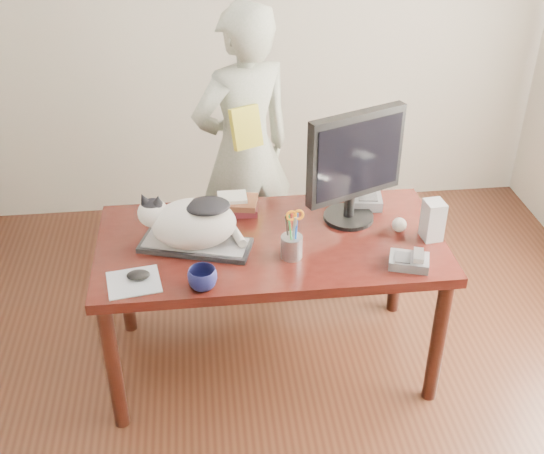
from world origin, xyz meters
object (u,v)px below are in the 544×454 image
at_px(keyboard, 196,245).
at_px(mouse, 138,275).
at_px(coffee_mug, 203,279).
at_px(calculator, 367,198).
at_px(speaker, 433,220).
at_px(person, 244,152).
at_px(desk, 269,256).
at_px(baseball, 399,225).
at_px(pen_cup, 292,244).
at_px(monitor, 355,162).
at_px(book_stack, 235,204).
at_px(phone, 410,261).
at_px(cat, 190,221).

bearing_deg(keyboard, mouse, -121.55).
height_order(coffee_mug, calculator, coffee_mug).
relative_size(mouse, coffee_mug, 0.89).
relative_size(speaker, person, 0.12).
distance_m(desk, baseball, 0.64).
xyz_separation_m(pen_cup, mouse, (-0.67, -0.09, -0.04)).
relative_size(monitor, baseball, 8.13).
height_order(mouse, book_stack, book_stack).
xyz_separation_m(monitor, calculator, (0.11, 0.16, -0.29)).
bearing_deg(phone, book_stack, 160.88).
relative_size(keyboard, pen_cup, 2.20).
xyz_separation_m(mouse, speaker, (1.33, 0.17, 0.07)).
distance_m(cat, phone, 0.98).
bearing_deg(coffee_mug, cat, 97.45).
relative_size(cat, pen_cup, 2.02).
bearing_deg(phone, speaker, 70.50).
height_order(cat, speaker, cat).
height_order(keyboard, coffee_mug, coffee_mug).
bearing_deg(mouse, calculator, 15.98).
bearing_deg(baseball, speaker, -29.00).
distance_m(cat, coffee_mug, 0.32).
xyz_separation_m(keyboard, speaker, (1.09, -0.04, 0.08)).
relative_size(pen_cup, speaker, 1.27).
relative_size(keyboard, book_stack, 2.23).
xyz_separation_m(desk, keyboard, (-0.35, -0.11, 0.16)).
bearing_deg(speaker, keyboard, 172.08).
distance_m(mouse, speaker, 1.35).
bearing_deg(coffee_mug, keyboard, 94.61).
bearing_deg(monitor, baseball, -52.76).
relative_size(keyboard, monitor, 0.95).
relative_size(phone, speaker, 1.05).
bearing_deg(book_stack, keyboard, -116.26).
relative_size(keyboard, person, 0.32).
bearing_deg(keyboard, baseball, 19.38).
distance_m(cat, baseball, 0.98).
height_order(pen_cup, speaker, pen_cup).
distance_m(mouse, book_stack, 0.69).
distance_m(coffee_mug, person, 1.14).
xyz_separation_m(mouse, calculator, (1.11, 0.52, 0.00)).
height_order(coffee_mug, phone, coffee_mug).
bearing_deg(monitor, keyboard, 168.49).
relative_size(desk, baseball, 23.23).
distance_m(pen_cup, phone, 0.52).
height_order(desk, coffee_mug, coffee_mug).
bearing_deg(keyboard, cat, -171.64).
xyz_separation_m(baseball, book_stack, (-0.75, 0.28, 0.00)).
bearing_deg(monitor, speaker, -52.42).
bearing_deg(speaker, monitor, 144.59).
bearing_deg(book_stack, phone, -30.67).
xyz_separation_m(desk, baseball, (0.61, -0.07, 0.18)).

